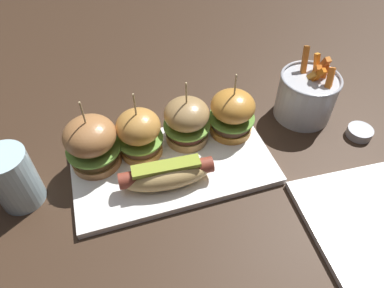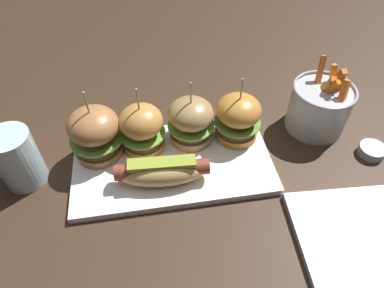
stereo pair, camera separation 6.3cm
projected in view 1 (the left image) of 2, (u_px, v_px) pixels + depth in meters
ground_plane at (173, 167)px, 0.66m from camera, size 3.00×3.00×0.00m
platter_main at (173, 165)px, 0.66m from camera, size 0.37×0.20×0.01m
hot_dog at (167, 174)px, 0.60m from camera, size 0.17×0.07×0.05m
slider_far_left at (92, 143)px, 0.62m from camera, size 0.10×0.10×0.15m
slider_center_left at (139, 133)px, 0.64m from camera, size 0.09×0.09×0.14m
slider_center_right at (187, 121)px, 0.66m from camera, size 0.09×0.09×0.14m
slider_far_right at (232, 113)px, 0.68m from camera, size 0.09×0.09×0.14m
fries_bucket at (306, 95)px, 0.73m from camera, size 0.13×0.13×0.15m
sauce_ramekin at (360, 132)px, 0.72m from camera, size 0.05×0.05×0.02m
side_plate at (373, 223)px, 0.57m from camera, size 0.23×0.23×0.01m
water_glass at (13, 179)px, 0.57m from camera, size 0.08×0.08×0.11m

